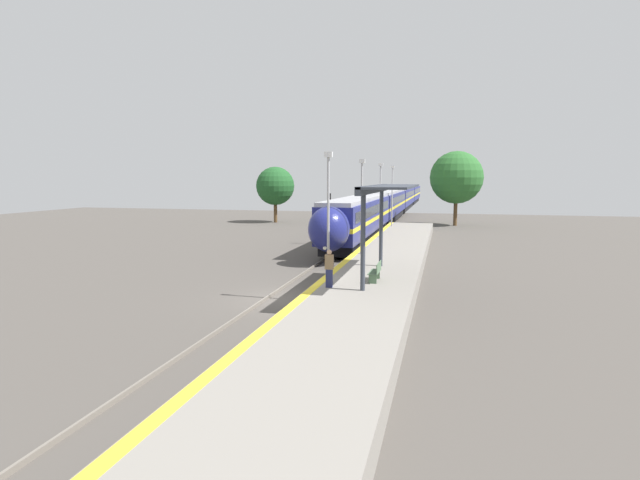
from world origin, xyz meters
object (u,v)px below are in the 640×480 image
(lamppost_farthest, at_px, (392,192))
(lamppost_far, at_px, (380,195))
(railway_signal, at_px, (329,213))
(train, at_px, (395,200))
(lamppost_mid, at_px, (362,201))
(lamppost_near, at_px, (328,210))
(platform_bench, at_px, (376,271))
(person_waiting, at_px, (329,268))

(lamppost_farthest, bearing_deg, lamppost_far, -90.00)
(railway_signal, bearing_deg, train, 86.28)
(lamppost_mid, bearing_deg, lamppost_farthest, 90.00)
(train, xyz_separation_m, railway_signal, (-2.25, -34.56, 0.38))
(lamppost_near, bearing_deg, platform_bench, 24.91)
(person_waiting, distance_m, lamppost_mid, 10.39)
(railway_signal, height_order, lamppost_mid, lamppost_mid)
(lamppost_mid, bearing_deg, train, 92.82)
(platform_bench, bearing_deg, railway_signal, 109.50)
(lamppost_mid, bearing_deg, lamppost_far, 90.00)
(train, height_order, lamppost_mid, lamppost_mid)
(train, xyz_separation_m, lamppost_far, (2.20, -35.44, 1.97))
(lamppost_mid, bearing_deg, railway_signal, 113.69)
(lamppost_far, height_order, lamppost_farthest, same)
(person_waiting, xyz_separation_m, lamppost_far, (-0.24, 19.32, 2.50))
(train, bearing_deg, person_waiting, -87.45)
(lamppost_farthest, bearing_deg, lamppost_mid, -90.00)
(person_waiting, relative_size, lamppost_far, 0.28)
(person_waiting, xyz_separation_m, railway_signal, (-4.69, 20.21, 0.91))
(person_waiting, height_order, railway_signal, railway_signal)
(train, relative_size, lamppost_farthest, 15.42)
(lamppost_mid, xyz_separation_m, lamppost_farthest, (0.00, 18.48, 0.00))
(lamppost_far, bearing_deg, lamppost_near, -90.00)
(platform_bench, relative_size, lamppost_far, 0.25)
(platform_bench, height_order, lamppost_farthest, lamppost_farthest)
(lamppost_mid, distance_m, lamppost_farthest, 18.48)
(lamppost_far, bearing_deg, person_waiting, -89.27)
(lamppost_far, bearing_deg, lamppost_farthest, 90.00)
(train, bearing_deg, lamppost_far, -86.45)
(train, relative_size, lamppost_mid, 15.42)
(person_waiting, distance_m, railway_signal, 20.76)
(train, distance_m, lamppost_far, 35.57)
(platform_bench, height_order, person_waiting, person_waiting)
(lamppost_farthest, bearing_deg, railway_signal, -118.00)
(train, height_order, lamppost_far, lamppost_far)
(person_waiting, xyz_separation_m, lamppost_near, (-0.24, 0.84, 2.50))
(platform_bench, xyz_separation_m, railway_signal, (-6.52, 18.40, 1.31))
(platform_bench, relative_size, person_waiting, 0.90)
(platform_bench, distance_m, lamppost_farthest, 27.00)
(person_waiting, bearing_deg, railway_signal, 103.06)
(lamppost_mid, height_order, lamppost_far, same)
(person_waiting, bearing_deg, lamppost_near, 106.20)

